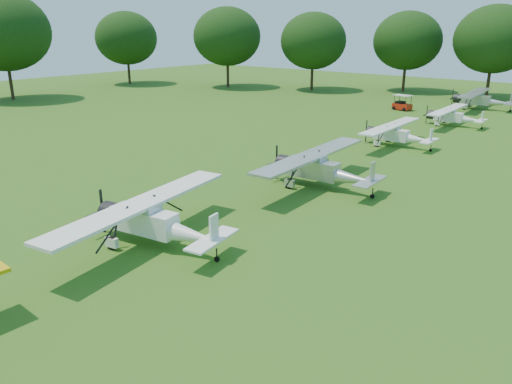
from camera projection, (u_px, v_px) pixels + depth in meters
ground at (244, 205)px, 29.42m from camera, size 160.00×160.00×0.00m
tree_belt at (300, 68)px, 24.84m from camera, size 137.36×130.27×14.52m
aircraft_3 at (153, 219)px, 23.60m from camera, size 7.37×11.67×2.29m
aircraft_4 at (320, 167)px, 32.13m from camera, size 7.45×11.86×2.34m
aircraft_5 at (397, 133)px, 43.21m from camera, size 6.26×9.94×1.96m
aircraft_6 at (453, 115)px, 51.95m from camera, size 6.02×9.57×1.89m
aircraft_7 at (480, 99)px, 62.16m from camera, size 7.29×11.62×2.28m
golf_cart at (402, 105)px, 61.84m from camera, size 2.39×1.74×1.85m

